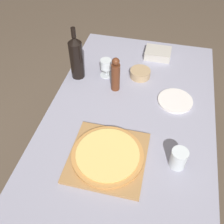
{
  "coord_description": "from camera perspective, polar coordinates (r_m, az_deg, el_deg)",
  "views": [
    {
      "loc": [
        0.13,
        -0.95,
        1.86
      ],
      "look_at": [
        -0.09,
        0.01,
        0.8
      ],
      "focal_mm": 42.0,
      "sensor_mm": 36.0,
      "label": 1
    }
  ],
  "objects": [
    {
      "name": "pizza",
      "position": [
        1.3,
        -0.96,
        -9.3
      ],
      "size": [
        0.36,
        0.36,
        0.02
      ],
      "color": "#C68947",
      "rests_on": "cutting_board"
    },
    {
      "name": "cutting_board",
      "position": [
        1.32,
        -0.94,
        -9.79
      ],
      "size": [
        0.38,
        0.38,
        0.02
      ],
      "color": "#A87A47",
      "rests_on": "dining_table"
    },
    {
      "name": "wine_bottle",
      "position": [
        1.69,
        -7.78,
        11.73
      ],
      "size": [
        0.09,
        0.09,
        0.35
      ],
      "color": "black",
      "rests_on": "dining_table"
    },
    {
      "name": "food_container",
      "position": [
        1.96,
        9.95,
        12.46
      ],
      "size": [
        0.18,
        0.15,
        0.05
      ],
      "color": "#BCB7AD",
      "rests_on": "dining_table"
    },
    {
      "name": "dining_table",
      "position": [
        1.53,
        3.35,
        -4.28
      ],
      "size": [
        0.96,
        1.74,
        0.74
      ],
      "color": "#9393A8",
      "rests_on": "ground_plane"
    },
    {
      "name": "dinner_plate",
      "position": [
        1.63,
        13.6,
        2.42
      ],
      "size": [
        0.21,
        0.21,
        0.01
      ],
      "color": "white",
      "rests_on": "dining_table"
    },
    {
      "name": "drinking_tumbler",
      "position": [
        1.3,
        14.28,
        -9.77
      ],
      "size": [
        0.08,
        0.08,
        0.1
      ],
      "color": "silver",
      "rests_on": "dining_table"
    },
    {
      "name": "ground_plane",
      "position": [
        2.09,
        2.55,
        -15.78
      ],
      "size": [
        12.0,
        12.0,
        0.0
      ],
      "primitive_type": "plane",
      "color": "brown"
    },
    {
      "name": "pepper_mill",
      "position": [
        1.6,
        0.78,
        8.07
      ],
      "size": [
        0.05,
        0.05,
        0.23
      ],
      "color": "#5B2D19",
      "rests_on": "dining_table"
    },
    {
      "name": "wine_glass",
      "position": [
        1.72,
        -1.34,
        10.14
      ],
      "size": [
        0.08,
        0.08,
        0.12
      ],
      "color": "silver",
      "rests_on": "dining_table"
    },
    {
      "name": "small_bowl",
      "position": [
        1.76,
        6.04,
        8.37
      ],
      "size": [
        0.13,
        0.13,
        0.05
      ],
      "color": "tan",
      "rests_on": "dining_table"
    }
  ]
}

